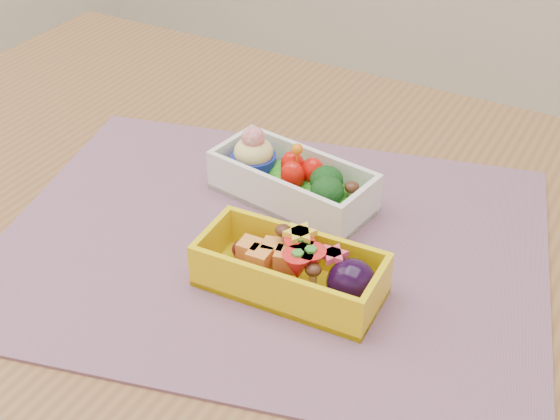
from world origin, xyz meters
The scene contains 4 objects.
table centered at (0.00, 0.00, 0.65)m, with size 1.20×0.80×0.75m.
placemat centered at (-0.04, 0.01, 0.75)m, with size 0.51×0.39×0.00m, color #885E6F.
bento_white centered at (-0.06, 0.08, 0.78)m, with size 0.17×0.10×0.07m.
bento_yellow centered at (0.01, -0.04, 0.78)m, with size 0.16×0.08×0.05m.
Camera 1 is at (0.24, -0.49, 1.19)m, focal length 48.81 mm.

